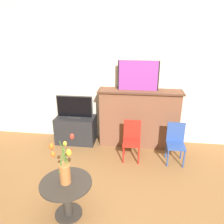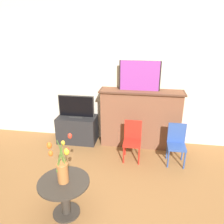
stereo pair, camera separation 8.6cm
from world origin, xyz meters
name	(u,v)px [view 1 (the left image)]	position (x,y,z in m)	size (l,w,h in m)	color
wall_back	(124,68)	(0.00, 2.13, 1.35)	(8.00, 0.06, 2.70)	beige
fireplace_mantel	(139,117)	(0.31, 1.93, 0.52)	(1.42, 0.37, 1.02)	brown
painting	(138,76)	(0.26, 1.94, 1.27)	(0.68, 0.03, 0.49)	black
tv_stand	(76,129)	(-0.84, 1.88, 0.24)	(0.71, 0.40, 0.49)	#232326
tv_monitor	(75,107)	(-0.84, 1.88, 0.68)	(0.65, 0.12, 0.40)	#2D2D2D
chair_red	(132,138)	(0.21, 1.46, 0.36)	(0.27, 0.27, 0.64)	red
chair_blue	(176,141)	(0.89, 1.45, 0.36)	(0.27, 0.27, 0.64)	#2D4C99
side_table	(67,194)	(-0.45, 0.19, 0.29)	(0.57, 0.57, 0.44)	#332D28
vase_tulips	(65,168)	(-0.45, 0.19, 0.63)	(0.21, 0.23, 0.54)	#AD6B38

